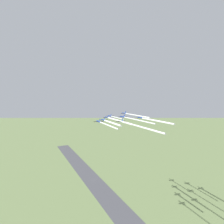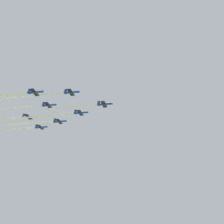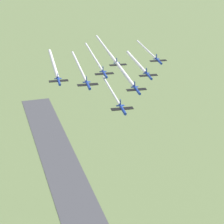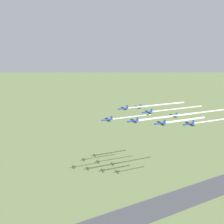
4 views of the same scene
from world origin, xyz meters
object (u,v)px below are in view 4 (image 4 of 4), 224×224
object	(u,v)px
jet_1	(133,121)
jet_4	(148,112)
jet_0	(107,120)
jet_3	(160,123)
jet_2	(123,109)
jet_6	(189,124)
jet_5	(137,107)
jet_7	(173,116)

from	to	relation	value
jet_1	jet_4	xyz separation A→B (m)	(17.86, 1.30, 1.72)
jet_0	jet_3	xyz separation A→B (m)	(19.62, -29.96, 0.15)
jet_0	jet_1	world-z (taller)	jet_1
jet_2	jet_6	xyz separation A→B (m)	(11.57, -46.23, -2.57)
jet_5	jet_2	bearing A→B (deg)	120.47
jet_2	jet_4	xyz separation A→B (m)	(9.81, -14.98, -1.60)
jet_1	jet_0	bearing A→B (deg)	59.53
jet_1	jet_2	world-z (taller)	jet_2
jet_0	jet_7	bearing A→B (deg)	-101.09
jet_0	jet_7	xyz separation A→B (m)	(37.48, -28.66, 0.46)
jet_2	jet_7	world-z (taller)	jet_2
jet_2	jet_4	size ratio (longest dim) A/B	1.00
jet_3	jet_5	xyz separation A→B (m)	(16.10, 32.55, 0.32)
jet_1	jet_3	distance (m)	17.91
jet_0	jet_7	world-z (taller)	jet_7
jet_3	jet_4	world-z (taller)	jet_4
jet_4	jet_7	world-z (taller)	jet_4
jet_3	jet_6	distance (m)	17.93
jet_3	jet_1	bearing A→B (deg)	59.53
jet_0	jet_5	size ratio (longest dim) A/B	1.00
jet_7	jet_0	bearing A→B (deg)	78.91
jet_1	jet_3	xyz separation A→B (m)	(9.81, -14.98, -0.26)
jet_6	jet_7	size ratio (longest dim) A/B	1.00
jet_6	jet_2	bearing A→B (deg)	40.36
jet_4	jet_6	size ratio (longest dim) A/B	1.00
jet_1	jet_4	world-z (taller)	jet_4
jet_4	jet_3	bearing A→B (deg)	180.00
jet_2	jet_4	world-z (taller)	jet_2
jet_4	jet_6	world-z (taller)	jet_4
jet_2	jet_7	distance (m)	35.96
jet_0	jet_6	xyz separation A→B (m)	(29.43, -44.94, 1.17)
jet_5	jet_6	world-z (taller)	jet_6
jet_5	jet_6	bearing A→B (deg)	-161.22
jet_6	jet_1	bearing A→B (deg)	59.53
jet_1	jet_2	size ratio (longest dim) A/B	1.00
jet_4	jet_5	world-z (taller)	jet_4
jet_6	jet_3	bearing A→B (deg)	59.53
jet_2	jet_6	bearing A→B (deg)	-139.64
jet_4	jet_0	bearing A→B (deg)	90.00
jet_6	jet_5	bearing A→B (deg)	18.78
jet_3	jet_5	distance (m)	36.32
jet_2	jet_5	size ratio (longest dim) A/B	1.00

